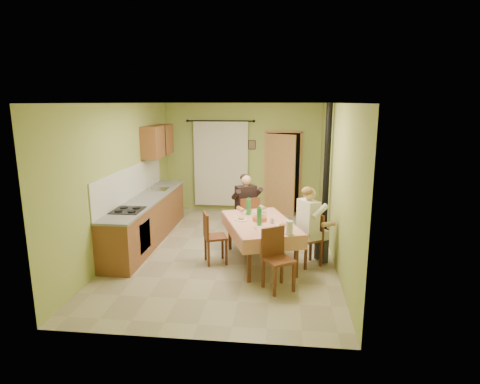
# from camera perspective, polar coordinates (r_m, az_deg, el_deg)

# --- Properties ---
(floor) EXTENTS (4.00, 6.00, 0.01)m
(floor) POSITION_cam_1_polar(r_m,az_deg,el_deg) (7.86, -1.91, -8.32)
(floor) COLOR tan
(floor) RESTS_ON ground
(room_shell) EXTENTS (4.04, 6.04, 2.82)m
(room_shell) POSITION_cam_1_polar(r_m,az_deg,el_deg) (7.41, -2.01, 4.94)
(room_shell) COLOR #A3B35B
(room_shell) RESTS_ON ground
(kitchen_run) EXTENTS (0.64, 3.64, 1.56)m
(kitchen_run) POSITION_cam_1_polar(r_m,az_deg,el_deg) (8.47, -13.07, -3.66)
(kitchen_run) COLOR brown
(kitchen_run) RESTS_ON ground
(upper_cabinets) EXTENTS (0.35, 1.40, 0.70)m
(upper_cabinets) POSITION_cam_1_polar(r_m,az_deg,el_deg) (9.45, -11.60, 7.16)
(upper_cabinets) COLOR brown
(upper_cabinets) RESTS_ON room_shell
(curtain) EXTENTS (1.70, 0.07, 2.22)m
(curtain) POSITION_cam_1_polar(r_m,az_deg,el_deg) (10.41, -2.73, 4.07)
(curtain) COLOR black
(curtain) RESTS_ON ground
(doorway) EXTENTS (0.96, 0.46, 2.15)m
(doorway) POSITION_cam_1_polar(r_m,az_deg,el_deg) (10.29, 5.95, 2.73)
(doorway) COLOR black
(doorway) RESTS_ON ground
(dining_table) EXTENTS (1.59, 2.03, 0.76)m
(dining_table) POSITION_cam_1_polar(r_m,az_deg,el_deg) (7.20, 2.88, -7.11)
(dining_table) COLOR tan
(dining_table) RESTS_ON ground
(tableware) EXTENTS (1.02, 1.45, 0.33)m
(tableware) POSITION_cam_1_polar(r_m,az_deg,el_deg) (6.97, 3.29, -3.94)
(tableware) COLOR white
(tableware) RESTS_ON dining_table
(chair_far) EXTENTS (0.56, 0.56, 0.97)m
(chair_far) POSITION_cam_1_polar(r_m,az_deg,el_deg) (8.19, 0.95, -5.29)
(chair_far) COLOR brown
(chair_far) RESTS_ON ground
(chair_near) EXTENTS (0.55, 0.55, 0.95)m
(chair_near) POSITION_cam_1_polar(r_m,az_deg,el_deg) (6.26, 5.41, -11.19)
(chair_near) COLOR brown
(chair_near) RESTS_ON ground
(chair_right) EXTENTS (0.51, 0.51, 0.93)m
(chair_right) POSITION_cam_1_polar(r_m,az_deg,el_deg) (7.21, 9.78, -8.03)
(chair_right) COLOR brown
(chair_right) RESTS_ON ground
(chair_left) EXTENTS (0.48, 0.48, 0.93)m
(chair_left) POSITION_cam_1_polar(r_m,az_deg,el_deg) (7.22, -3.59, -7.85)
(chair_left) COLOR brown
(chair_left) RESTS_ON ground
(man_far) EXTENTS (0.65, 0.62, 1.39)m
(man_far) POSITION_cam_1_polar(r_m,az_deg,el_deg) (8.04, 0.92, -1.27)
(man_far) COLOR black
(man_far) RESTS_ON chair_far
(man_right) EXTENTS (0.63, 0.65, 1.39)m
(man_right) POSITION_cam_1_polar(r_m,az_deg,el_deg) (7.02, 9.87, -3.53)
(man_right) COLOR silver
(man_right) RESTS_ON chair_right
(stove_flue) EXTENTS (0.24, 0.24, 2.80)m
(stove_flue) POSITION_cam_1_polar(r_m,az_deg,el_deg) (8.11, 12.05, -0.37)
(stove_flue) COLOR black
(stove_flue) RESTS_ON ground
(picture_back) EXTENTS (0.19, 0.03, 0.23)m
(picture_back) POSITION_cam_1_polar(r_m,az_deg,el_deg) (10.32, 1.72, 6.74)
(picture_back) COLOR black
(picture_back) RESTS_ON room_shell
(picture_right) EXTENTS (0.03, 0.31, 0.21)m
(picture_right) POSITION_cam_1_polar(r_m,az_deg,el_deg) (8.57, 12.38, 5.91)
(picture_right) COLOR brown
(picture_right) RESTS_ON room_shell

